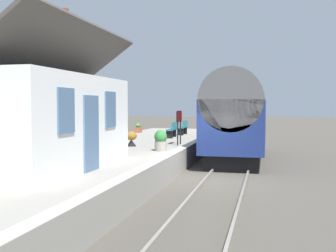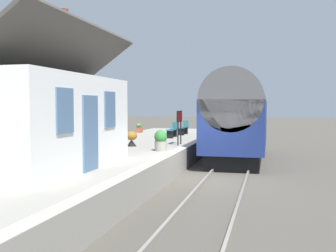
{
  "view_description": "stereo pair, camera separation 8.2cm",
  "coord_description": "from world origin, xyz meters",
  "views": [
    {
      "loc": [
        -14.39,
        -2.32,
        2.76
      ],
      "look_at": [
        0.91,
        1.5,
        1.94
      ],
      "focal_mm": 42.44,
      "sensor_mm": 36.0,
      "label": 1
    },
    {
      "loc": [
        -14.37,
        -2.4,
        2.76
      ],
      "look_at": [
        0.91,
        1.5,
        1.94
      ],
      "focal_mm": 42.44,
      "sensor_mm": 36.0,
      "label": 2
    }
  ],
  "objects": [
    {
      "name": "station_sign_board",
      "position": [
        3.45,
        1.61,
        2.12
      ],
      "size": [
        0.96,
        0.06,
        1.57
      ],
      "color": "black",
      "rests_on": "platform"
    },
    {
      "name": "ground_plane",
      "position": [
        0.0,
        0.0,
        0.0
      ],
      "size": [
        160.0,
        160.0,
        0.0
      ],
      "primitive_type": "plane",
      "color": "#4C473F"
    },
    {
      "name": "bench_near_building",
      "position": [
        7.32,
        2.85,
        1.41
      ],
      "size": [
        1.42,
        0.49,
        0.88
      ],
      "color": "#26727F",
      "rests_on": "platform"
    },
    {
      "name": "rail_far",
      "position": [
        0.0,
        -0.18,
        0.07
      ],
      "size": [
        52.0,
        0.08,
        0.14
      ],
      "primitive_type": "cube",
      "color": "gray",
      "rests_on": "ground"
    },
    {
      "name": "station_building",
      "position": [
        -4.15,
        4.23,
        2.41
      ],
      "size": [
        6.37,
        3.9,
        5.03
      ],
      "color": "white",
      "rests_on": "platform"
    },
    {
      "name": "planter_under_sign",
      "position": [
        2.31,
        3.54,
        1.28
      ],
      "size": [
        0.5,
        0.5,
        0.67
      ],
      "color": "black",
      "rests_on": "platform"
    },
    {
      "name": "planter_by_door",
      "position": [
        0.88,
        1.8,
        1.36
      ],
      "size": [
        0.51,
        0.51,
        0.84
      ],
      "color": "gray",
      "rests_on": "platform"
    },
    {
      "name": "planter_corner_building",
      "position": [
        2.53,
        5.75,
        1.34
      ],
      "size": [
        0.55,
        0.55,
        0.79
      ],
      "color": "#9E5138",
      "rests_on": "platform"
    },
    {
      "name": "platform",
      "position": [
        0.0,
        3.78,
        0.47
      ],
      "size": [
        32.0,
        5.55,
        0.94
      ],
      "primitive_type": "cube",
      "color": "gray",
      "rests_on": "ground"
    },
    {
      "name": "rail_near",
      "position": [
        0.0,
        -1.62,
        0.07
      ],
      "size": [
        52.0,
        0.08,
        0.14
      ],
      "primitive_type": "cube",
      "color": "gray",
      "rests_on": "ground"
    },
    {
      "name": "bench_mid_platform",
      "position": [
        9.65,
        2.7,
        1.41
      ],
      "size": [
        1.4,
        0.43,
        0.88
      ],
      "color": "#26727F",
      "rests_on": "platform"
    },
    {
      "name": "planter_edge_far",
      "position": [
        10.72,
        6.0,
        1.24
      ],
      "size": [
        0.73,
        0.32,
        0.63
      ],
      "color": "#9E5138",
      "rests_on": "platform"
    },
    {
      "name": "tree_far_right",
      "position": [
        10.35,
        13.1,
        5.03
      ],
      "size": [
        3.57,
        3.24,
        6.82
      ],
      "color": "#4C3828",
      "rests_on": "ground"
    },
    {
      "name": "train",
      "position": [
        5.99,
        -0.9,
        2.22
      ],
      "size": [
        9.18,
        2.73,
        4.32
      ],
      "color": "black",
      "rests_on": "ground"
    },
    {
      "name": "platform_edge_coping",
      "position": [
        0.0,
        1.18,
        0.94
      ],
      "size": [
        32.0,
        0.36,
        0.02
      ],
      "primitive_type": "cube",
      "color": "beige",
      "rests_on": "platform"
    }
  ]
}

